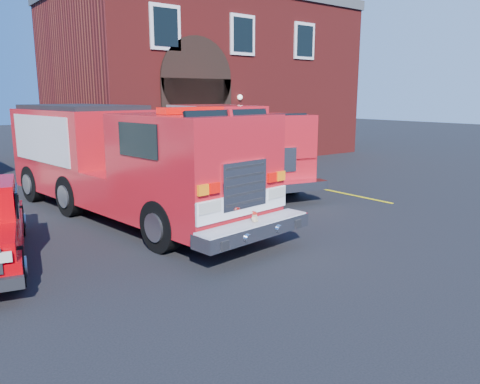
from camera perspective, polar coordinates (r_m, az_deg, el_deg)
ground at (r=10.99m, az=-3.85°, el=-5.65°), size 100.00×100.00×0.00m
parking_stripe_near at (r=16.03m, az=13.71°, el=-0.41°), size 0.12×3.00×0.01m
parking_stripe_mid at (r=18.01m, az=6.26°, el=1.16°), size 0.12×3.00×0.01m
parking_stripe_far at (r=20.24m, az=0.37°, el=2.39°), size 0.12×3.00×0.01m
fire_station at (r=27.13m, az=-4.72°, el=13.71°), size 15.20×10.20×8.45m
fire_engine at (r=13.15m, az=-13.97°, el=3.89°), size 3.88×10.06×3.02m
secondary_truck at (r=17.90m, az=-1.98°, el=6.24°), size 4.59×9.29×2.89m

